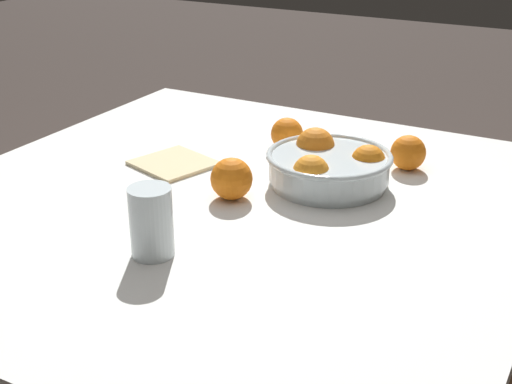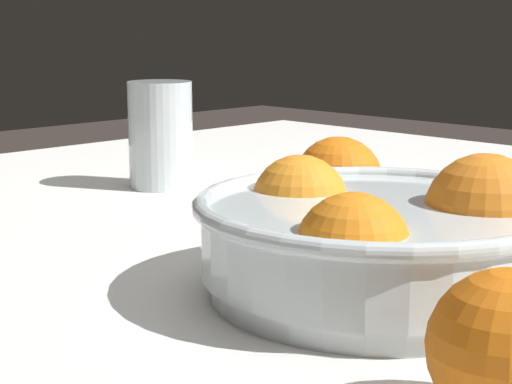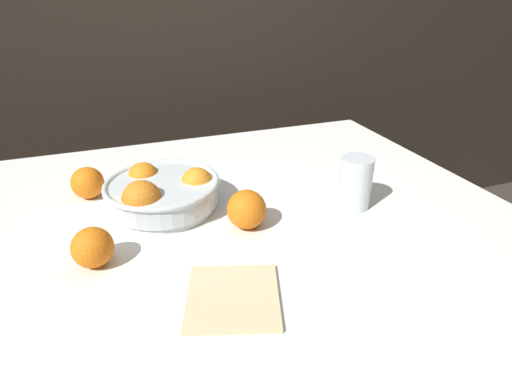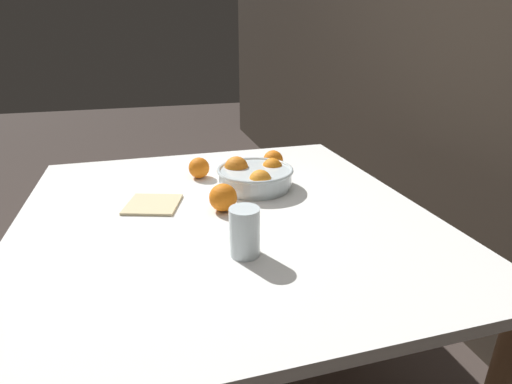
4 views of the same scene
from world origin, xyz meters
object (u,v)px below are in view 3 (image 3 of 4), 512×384
juice_glass (356,185)px  orange_loose_front (93,247)px  orange_loose_near_bowl (247,210)px  fruit_bowl (162,192)px  orange_loose_aside (88,183)px

juice_glass → orange_loose_front: bearing=-177.3°
juice_glass → orange_loose_near_bowl: (-0.26, -0.00, -0.01)m
fruit_bowl → orange_loose_front: (-0.15, -0.17, -0.00)m
orange_loose_near_bowl → orange_loose_aside: 0.41m
orange_loose_near_bowl → fruit_bowl: bearing=137.3°
juice_glass → orange_loose_aside: juice_glass is taller
juice_glass → orange_loose_aside: bearing=155.8°
fruit_bowl → orange_loose_near_bowl: size_ratio=3.10×
orange_loose_front → orange_loose_aside: size_ratio=0.98×
orange_loose_front → orange_loose_aside: orange_loose_aside is taller
fruit_bowl → juice_glass: juice_glass is taller
juice_glass → orange_loose_front: (-0.56, -0.03, -0.02)m
fruit_bowl → orange_loose_front: fruit_bowl is taller
juice_glass → orange_loose_front: size_ratio=1.61×
orange_loose_front → orange_loose_aside: (-0.01, 0.28, 0.00)m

